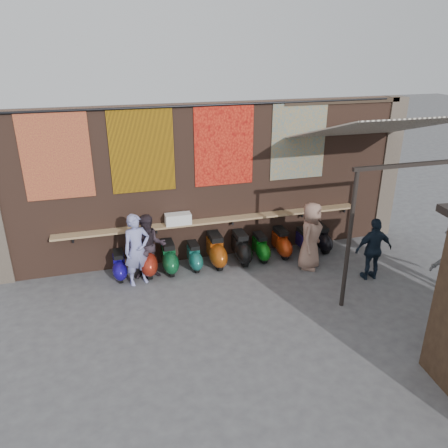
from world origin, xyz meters
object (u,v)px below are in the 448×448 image
object	(u,v)px
diner_left	(137,250)
diner_right	(150,247)
scooter_stool_3	(194,256)
scooter_stool_4	(216,250)
shelf_box	(178,219)
shopper_navy	(374,249)
scooter_stool_7	(281,243)
shopper_tan	(311,236)
scooter_stool_5	(241,248)
scooter_stool_2	(169,258)
scooter_stool_1	(147,258)
scooter_stool_6	(261,247)
scooter_stool_8	(305,242)
scooter_stool_9	(321,238)
scooter_stool_0	(119,266)

from	to	relation	value
diner_left	diner_right	size ratio (longest dim) A/B	1.07
scooter_stool_3	scooter_stool_4	world-z (taller)	scooter_stool_4
shelf_box	scooter_stool_4	xyz separation A→B (m)	(0.88, -0.34, -0.84)
scooter_stool_4	diner_left	world-z (taller)	diner_left
diner_left	shopper_navy	distance (m)	5.61
scooter_stool_7	shopper_tan	distance (m)	1.05
scooter_stool_5	shopper_navy	bearing A→B (deg)	-31.34
scooter_stool_2	scooter_stool_7	size ratio (longest dim) A/B	1.04
scooter_stool_1	scooter_stool_4	xyz separation A→B (m)	(1.74, -0.06, 0.00)
scooter_stool_6	scooter_stool_8	bearing A→B (deg)	-0.53
shopper_navy	diner_right	bearing A→B (deg)	-12.14
shelf_box	scooter_stool_8	world-z (taller)	shelf_box
shelf_box	scooter_stool_5	distance (m)	1.81
scooter_stool_3	diner_left	xyz separation A→B (m)	(-1.43, -0.34, 0.54)
scooter_stool_1	scooter_stool_6	bearing A→B (deg)	-1.00
scooter_stool_4	scooter_stool_8	size ratio (longest dim) A/B	1.22
scooter_stool_9	scooter_stool_8	bearing A→B (deg)	-173.05
diner_right	scooter_stool_5	bearing A→B (deg)	4.59
scooter_stool_7	scooter_stool_9	world-z (taller)	scooter_stool_7
diner_left	scooter_stool_0	bearing A→B (deg)	124.23
scooter_stool_9	diner_right	xyz separation A→B (m)	(-4.71, -0.20, 0.46)
shelf_box	scooter_stool_5	size ratio (longest dim) A/B	0.76
shopper_navy	scooter_stool_4	bearing A→B (deg)	-21.47
scooter_stool_4	scooter_stool_6	world-z (taller)	scooter_stool_4
scooter_stool_0	scooter_stool_8	world-z (taller)	scooter_stool_8
scooter_stool_7	scooter_stool_3	bearing A→B (deg)	-178.20
diner_right	shopper_navy	bearing A→B (deg)	-15.71
scooter_stool_6	shopper_tan	bearing A→B (deg)	-36.19
shelf_box	scooter_stool_8	size ratio (longest dim) A/B	0.88
scooter_stool_2	scooter_stool_3	world-z (taller)	scooter_stool_2
scooter_stool_1	scooter_stool_7	bearing A→B (deg)	0.13
scooter_stool_7	shopper_tan	size ratio (longest dim) A/B	0.45
scooter_stool_6	scooter_stool_9	xyz separation A→B (m)	(1.80, 0.05, 0.01)
scooter_stool_2	scooter_stool_6	bearing A→B (deg)	0.11
scooter_stool_1	shopper_navy	size ratio (longest dim) A/B	0.57
scooter_stool_9	diner_left	bearing A→B (deg)	-175.37
scooter_stool_4	shopper_tan	size ratio (longest dim) A/B	0.51
scooter_stool_8	shopper_tan	bearing A→B (deg)	-107.74
shelf_box	scooter_stool_1	distance (m)	1.23
scooter_stool_2	scooter_stool_9	xyz separation A→B (m)	(4.24, 0.06, -0.03)
scooter_stool_1	shopper_tan	size ratio (longest dim) A/B	0.51
scooter_stool_6	shopper_tan	xyz separation A→B (m)	(1.03, -0.75, 0.53)
scooter_stool_2	scooter_stool_0	bearing A→B (deg)	179.83
scooter_stool_6	scooter_stool_7	bearing A→B (deg)	5.61
scooter_stool_5	shopper_tan	size ratio (longest dim) A/B	0.48
scooter_stool_5	scooter_stool_9	distance (m)	2.35
scooter_stool_2	scooter_stool_9	world-z (taller)	scooter_stool_2
scooter_stool_0	shopper_navy	xyz separation A→B (m)	(5.88, -1.69, 0.44)
scooter_stool_6	scooter_stool_8	xyz separation A→B (m)	(1.27, -0.01, -0.00)
diner_right	shopper_navy	distance (m)	5.36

